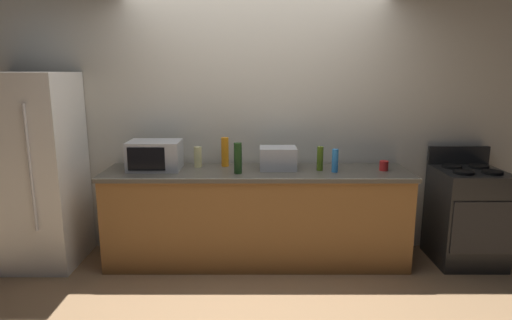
% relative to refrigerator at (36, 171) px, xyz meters
% --- Properties ---
extents(ground_plane, '(8.00, 8.00, 0.00)m').
position_rel_refrigerator_xyz_m(ground_plane, '(2.05, -0.40, -0.90)').
color(ground_plane, '#93704C').
extents(back_wall, '(6.40, 0.10, 2.70)m').
position_rel_refrigerator_xyz_m(back_wall, '(2.05, 0.41, 0.45)').
color(back_wall, beige).
rests_on(back_wall, ground_plane).
extents(counter_run, '(2.84, 0.64, 0.90)m').
position_rel_refrigerator_xyz_m(counter_run, '(2.05, 0.00, -0.45)').
color(counter_run, brown).
rests_on(counter_run, ground_plane).
extents(refrigerator, '(0.72, 0.73, 1.80)m').
position_rel_refrigerator_xyz_m(refrigerator, '(0.00, 0.00, 0.00)').
color(refrigerator, white).
rests_on(refrigerator, ground_plane).
extents(stove_range, '(0.60, 0.61, 1.08)m').
position_rel_refrigerator_xyz_m(stove_range, '(4.05, 0.00, -0.44)').
color(stove_range, black).
rests_on(stove_range, ground_plane).
extents(microwave, '(0.48, 0.35, 0.27)m').
position_rel_refrigerator_xyz_m(microwave, '(1.10, 0.05, 0.13)').
color(microwave, '#B7BABF').
rests_on(microwave, counter_run).
extents(toaster_oven, '(0.34, 0.26, 0.21)m').
position_rel_refrigerator_xyz_m(toaster_oven, '(2.25, 0.06, 0.10)').
color(toaster_oven, '#B7BABF').
rests_on(toaster_oven, counter_run).
extents(bottle_spray_cleaner, '(0.06, 0.06, 0.21)m').
position_rel_refrigerator_xyz_m(bottle_spray_cleaner, '(2.77, -0.06, 0.11)').
color(bottle_spray_cleaner, '#338CE5').
rests_on(bottle_spray_cleaner, counter_run).
extents(bottle_wine, '(0.07, 0.07, 0.28)m').
position_rel_refrigerator_xyz_m(bottle_wine, '(1.88, -0.11, 0.14)').
color(bottle_wine, '#1E3F19').
rests_on(bottle_wine, counter_run).
extents(bottle_olive_oil, '(0.06, 0.06, 0.22)m').
position_rel_refrigerator_xyz_m(bottle_olive_oil, '(2.64, 0.01, 0.11)').
color(bottle_olive_oil, '#4C6B19').
rests_on(bottle_olive_oil, counter_run).
extents(bottle_vinegar, '(0.07, 0.07, 0.20)m').
position_rel_refrigerator_xyz_m(bottle_vinegar, '(1.49, 0.15, 0.10)').
color(bottle_vinegar, beige).
rests_on(bottle_vinegar, counter_run).
extents(bottle_dish_soap, '(0.07, 0.07, 0.28)m').
position_rel_refrigerator_xyz_m(bottle_dish_soap, '(1.74, 0.19, 0.14)').
color(bottle_dish_soap, orange).
rests_on(bottle_dish_soap, counter_run).
extents(mug_red, '(0.08, 0.08, 0.09)m').
position_rel_refrigerator_xyz_m(mug_red, '(3.23, 0.01, 0.05)').
color(mug_red, red).
rests_on(mug_red, counter_run).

